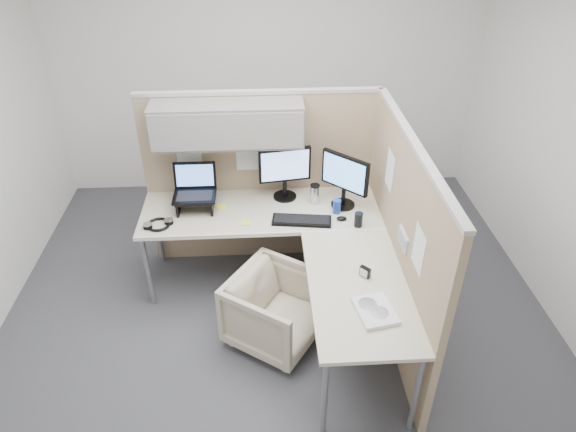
{
  "coord_description": "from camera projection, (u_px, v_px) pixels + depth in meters",
  "views": [
    {
      "loc": [
        -0.1,
        -3.05,
        3.06
      ],
      "look_at": [
        0.1,
        0.25,
        0.85
      ],
      "focal_mm": 32.0,
      "sensor_mm": 36.0,
      "label": 1
    }
  ],
  "objects": [
    {
      "name": "desk_clock",
      "position": [
        365.0,
        272.0,
        3.54
      ],
      "size": [
        0.07,
        0.08,
        0.08
      ],
      "rotation": [
        0.0,
        0.0,
        -0.81
      ],
      "color": "black",
      "rests_on": "desk"
    },
    {
      "name": "desk",
      "position": [
        292.0,
        242.0,
        3.97
      ],
      "size": [
        2.0,
        1.98,
        0.73
      ],
      "color": "beige",
      "rests_on": "ground"
    },
    {
      "name": "sticky_note_c",
      "position": [
        221.0,
        207.0,
        4.31
      ],
      "size": [
        0.1,
        0.1,
        0.01
      ],
      "primitive_type": "cube",
      "rotation": [
        0.0,
        0.0,
        0.35
      ],
      "color": "#E7ED3E",
      "rests_on": "desk"
    },
    {
      "name": "laptop_station",
      "position": [
        195.0,
        193.0,
        4.22
      ],
      "size": [
        0.35,
        0.3,
        0.36
      ],
      "color": "black",
      "rests_on": "desk"
    },
    {
      "name": "partition_back",
      "position": [
        246.0,
        155.0,
        4.31
      ],
      "size": [
        2.0,
        0.36,
        1.63
      ],
      "color": "tan",
      "rests_on": "ground"
    },
    {
      "name": "sticky_note_a",
      "position": [
        246.0,
        223.0,
        4.11
      ],
      "size": [
        0.08,
        0.08,
        0.01
      ],
      "primitive_type": "cube",
      "rotation": [
        0.0,
        0.0,
        -0.02
      ],
      "color": "#E7ED3E",
      "rests_on": "desk"
    },
    {
      "name": "soda_can_silver",
      "position": [
        337.0,
        206.0,
        4.21
      ],
      "size": [
        0.07,
        0.07,
        0.12
      ],
      "primitive_type": "cylinder",
      "color": "#1E3FA5",
      "rests_on": "desk"
    },
    {
      "name": "soda_can_green",
      "position": [
        358.0,
        220.0,
        4.04
      ],
      "size": [
        0.07,
        0.07,
        0.12
      ],
      "primitive_type": "cylinder",
      "color": "black",
      "rests_on": "desk"
    },
    {
      "name": "keyboard",
      "position": [
        302.0,
        220.0,
        4.12
      ],
      "size": [
        0.49,
        0.22,
        0.02
      ],
      "primitive_type": "cube",
      "rotation": [
        0.0,
        0.0,
        -0.13
      ],
      "color": "black",
      "rests_on": "desk"
    },
    {
      "name": "mouse",
      "position": [
        342.0,
        218.0,
        4.14
      ],
      "size": [
        0.08,
        0.05,
        0.03
      ],
      "primitive_type": "ellipsoid",
      "rotation": [
        0.0,
        0.0,
        -0.0
      ],
      "color": "black",
      "rests_on": "desk"
    },
    {
      "name": "headphones",
      "position": [
        158.0,
        224.0,
        4.07
      ],
      "size": [
        0.24,
        0.24,
        0.03
      ],
      "rotation": [
        0.0,
        0.0,
        0.33
      ],
      "color": "black",
      "rests_on": "desk"
    },
    {
      "name": "ground",
      "position": [
        278.0,
        319.0,
        4.24
      ],
      "size": [
        4.5,
        4.5,
        0.0
      ],
      "primitive_type": "plane",
      "color": "#3E3E44",
      "rests_on": "ground"
    },
    {
      "name": "monitor_left",
      "position": [
        285.0,
        169.0,
        4.29
      ],
      "size": [
        0.44,
        0.2,
        0.47
      ],
      "rotation": [
        0.0,
        0.0,
        0.15
      ],
      "color": "black",
      "rests_on": "desk"
    },
    {
      "name": "partition_right",
      "position": [
        399.0,
        240.0,
        3.77
      ],
      "size": [
        0.07,
        2.03,
        1.63
      ],
      "color": "tan",
      "rests_on": "ground"
    },
    {
      "name": "monitor_right",
      "position": [
        345.0,
        177.0,
        4.18
      ],
      "size": [
        0.34,
        0.33,
        0.47
      ],
      "rotation": [
        0.0,
        0.0,
        -0.77
      ],
      "color": "black",
      "rests_on": "desk"
    },
    {
      "name": "travel_mug",
      "position": [
        315.0,
        194.0,
        4.32
      ],
      "size": [
        0.08,
        0.08,
        0.17
      ],
      "color": "silver",
      "rests_on": "desk"
    },
    {
      "name": "office_chair",
      "position": [
        276.0,
        307.0,
        3.89
      ],
      "size": [
        0.84,
        0.85,
        0.65
      ],
      "primitive_type": "imported",
      "rotation": [
        0.0,
        0.0,
        0.97
      ],
      "color": "beige",
      "rests_on": "ground"
    },
    {
      "name": "paper_stack",
      "position": [
        375.0,
        311.0,
        3.26
      ],
      "size": [
        0.28,
        0.33,
        0.03
      ],
      "rotation": [
        0.0,
        0.0,
        0.19
      ],
      "color": "white",
      "rests_on": "desk"
    }
  ]
}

